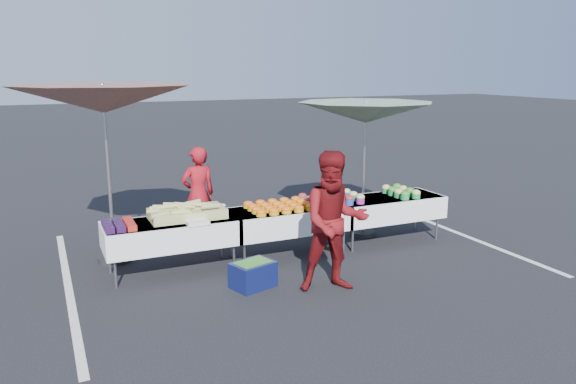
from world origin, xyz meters
name	(u,v)px	position (x,y,z in m)	size (l,w,h in m)	color
ground	(288,255)	(0.00, 0.00, 0.00)	(80.00, 80.00, 0.00)	black
stripe_left	(68,287)	(-3.20, 0.00, 0.00)	(0.10, 5.00, 0.00)	silver
stripe_right	(452,230)	(3.20, 0.00, 0.00)	(0.10, 5.00, 0.00)	silver
table_left	(171,232)	(-1.80, 0.00, 0.58)	(1.86, 0.81, 0.75)	white
table_center	(288,219)	(0.00, 0.00, 0.58)	(1.86, 0.81, 0.75)	white
table_right	(387,207)	(1.80, 0.00, 0.58)	(1.86, 0.81, 0.75)	white
berry_punnets	(119,225)	(-2.51, -0.06, 0.79)	(0.40, 0.54, 0.08)	black
corn_pile	(186,212)	(-1.56, 0.04, 0.84)	(1.16, 0.57, 0.26)	#A2AD59
plastic_bags	(197,222)	(-1.50, -0.30, 0.78)	(0.30, 0.25, 0.05)	white
carrot_bowls	(279,206)	(-0.15, -0.01, 0.80)	(0.95, 0.69, 0.11)	orange
potato_cups	(331,198)	(0.75, 0.00, 0.83)	(0.94, 0.58, 0.16)	#273EB7
bean_baskets	(401,191)	(2.06, -0.01, 0.82)	(0.36, 0.68, 0.15)	#22883E
vendor	(198,194)	(-1.05, 1.29, 0.79)	(0.58, 0.38, 1.59)	maroon
customer	(335,222)	(-0.02, -1.50, 0.92)	(0.89, 0.69, 1.83)	maroon
umbrella_left	(103,100)	(-2.50, 0.80, 2.39)	(2.98, 2.98, 2.64)	black
umbrella_right	(366,114)	(1.59, 0.40, 2.10)	(2.83, 2.83, 2.32)	black
storage_bin	(253,274)	(-0.96, -1.00, 0.18)	(0.63, 0.54, 0.35)	#0D1341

